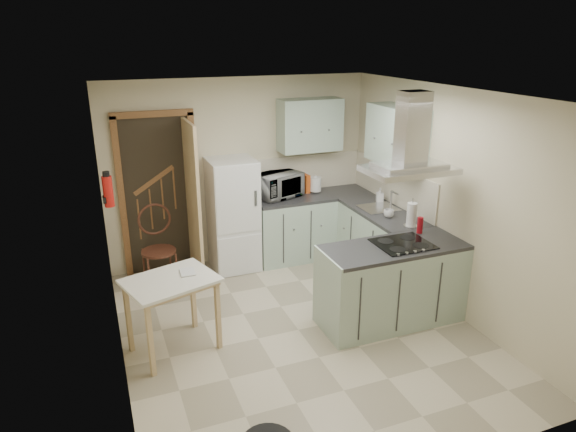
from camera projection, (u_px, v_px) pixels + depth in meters
name	position (u px, v px, depth m)	size (l,w,h in m)	color
floor	(298.00, 330.00, 5.54)	(4.20, 4.20, 0.00)	#C4B598
ceiling	(300.00, 94.00, 4.70)	(4.20, 4.20, 0.00)	silver
back_wall	(240.00, 171.00, 6.96)	(3.60, 3.60, 0.00)	beige
left_wall	(110.00, 247.00, 4.50)	(4.20, 4.20, 0.00)	beige
right_wall	(448.00, 201.00, 5.73)	(4.20, 4.20, 0.00)	beige
doorway	(159.00, 195.00, 6.62)	(1.10, 0.12, 2.10)	brown
fridge	(233.00, 215.00, 6.80)	(0.60, 0.60, 1.50)	white
counter_back	(293.00, 227.00, 7.19)	(1.08, 0.60, 0.90)	#9EB2A0
counter_right	(370.00, 236.00, 6.89)	(0.60, 1.95, 0.90)	#9EB2A0
splashback	(305.00, 172.00, 7.31)	(1.68, 0.02, 0.50)	beige
wall_cabinet_back	(310.00, 125.00, 6.93)	(0.85, 0.35, 0.70)	#9EB2A0
wall_cabinet_right	(396.00, 136.00, 6.22)	(0.35, 0.90, 0.70)	#9EB2A0
peninsula	(392.00, 284.00, 5.58)	(1.55, 0.65, 0.90)	#9EB2A0
hob	(403.00, 244.00, 5.46)	(0.58, 0.50, 0.01)	black
extractor_hood	(409.00, 170.00, 5.19)	(0.90, 0.55, 0.10)	silver
sink	(378.00, 208.00, 6.58)	(0.45, 0.40, 0.01)	silver
fire_extinguisher	(108.00, 191.00, 5.23)	(0.10, 0.10, 0.32)	#B2140F
drop_leaf_table	(173.00, 315.00, 5.07)	(0.84, 0.63, 0.79)	#DBC187
bentwood_chair	(159.00, 251.00, 6.34)	(0.42, 0.42, 0.95)	#53221B
microwave	(278.00, 185.00, 6.99)	(0.60, 0.41, 0.33)	black
kettle	(315.00, 184.00, 7.21)	(0.16, 0.16, 0.24)	white
cereal_box	(305.00, 183.00, 7.22)	(0.07, 0.17, 0.26)	#D45219
soap_bottle	(380.00, 195.00, 6.80)	(0.09, 0.09, 0.19)	silver
paper_towel	(412.00, 214.00, 5.93)	(0.11, 0.11, 0.29)	white
cup	(389.00, 213.00, 6.25)	(0.12, 0.12, 0.10)	silver
red_bottle	(420.00, 225.00, 5.75)	(0.06, 0.06, 0.18)	#A10D18
book	(180.00, 270.00, 5.04)	(0.14, 0.19, 0.09)	maroon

